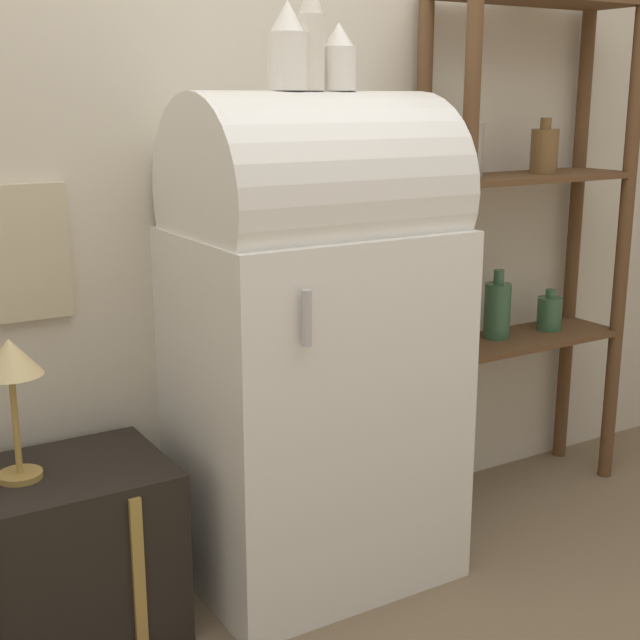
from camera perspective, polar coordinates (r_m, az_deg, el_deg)
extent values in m
plane|color=#7A664C|center=(2.62, 2.82, -17.96)|extent=(12.00, 12.00, 0.00)
cube|color=beige|center=(2.71, -3.87, 13.26)|extent=(7.00, 0.05, 2.70)
cube|color=white|center=(2.59, -0.38, -5.52)|extent=(0.74, 0.57, 1.03)
cylinder|color=white|center=(2.46, -0.41, 8.19)|extent=(0.72, 0.54, 0.54)
cylinder|color=#B7B7BC|center=(2.14, -0.86, 0.11)|extent=(0.02, 0.02, 0.14)
cube|color=black|center=(2.47, -17.26, -14.45)|extent=(0.65, 0.40, 0.47)
cube|color=#AD8942|center=(2.34, -11.51, -15.82)|extent=(0.03, 0.01, 0.42)
cylinder|color=brown|center=(2.83, 9.26, 2.97)|extent=(0.05, 0.05, 1.70)
cylinder|color=brown|center=(3.34, 18.81, 4.11)|extent=(0.05, 0.05, 1.70)
cylinder|color=brown|center=(3.00, 6.39, 3.72)|extent=(0.05, 0.05, 1.70)
cylinder|color=brown|center=(3.49, 15.92, 4.72)|extent=(0.05, 0.05, 1.70)
cube|color=brown|center=(3.22, 12.65, -1.21)|extent=(0.76, 0.26, 0.02)
cube|color=brown|center=(3.12, 13.22, 8.90)|extent=(0.76, 0.26, 0.02)
cylinder|color=#9E998E|center=(2.97, 9.49, 10.68)|extent=(0.09, 0.09, 0.17)
cylinder|color=#9E998E|center=(2.97, 9.58, 12.73)|extent=(0.04, 0.04, 0.04)
cylinder|color=#335B3D|center=(3.16, 11.27, 0.57)|extent=(0.09, 0.09, 0.19)
cylinder|color=#335B3D|center=(3.13, 11.38, 2.73)|extent=(0.04, 0.04, 0.05)
cylinder|color=#335B3D|center=(3.32, 14.47, 0.40)|extent=(0.09, 0.09, 0.12)
cylinder|color=#335B3D|center=(3.30, 14.54, 1.66)|extent=(0.04, 0.04, 0.03)
cylinder|color=brown|center=(3.14, 14.15, 10.42)|extent=(0.09, 0.09, 0.15)
cylinder|color=brown|center=(3.14, 14.26, 12.11)|extent=(0.04, 0.04, 0.04)
cylinder|color=white|center=(2.41, -2.08, 16.21)|extent=(0.11, 0.11, 0.15)
cone|color=white|center=(2.42, -2.10, 18.88)|extent=(0.09, 0.09, 0.08)
cylinder|color=silver|center=(2.44, -0.57, 16.74)|extent=(0.07, 0.07, 0.19)
cylinder|color=white|center=(2.49, 1.20, 15.78)|extent=(0.10, 0.10, 0.11)
cone|color=white|center=(2.50, 1.21, 17.80)|extent=(0.08, 0.08, 0.06)
cylinder|color=#AD8942|center=(2.36, -18.64, -9.41)|extent=(0.11, 0.11, 0.02)
cylinder|color=#AD8942|center=(2.31, -18.90, -6.33)|extent=(0.02, 0.02, 0.25)
cone|color=#DBC184|center=(2.26, -19.24, -2.24)|extent=(0.16, 0.16, 0.09)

